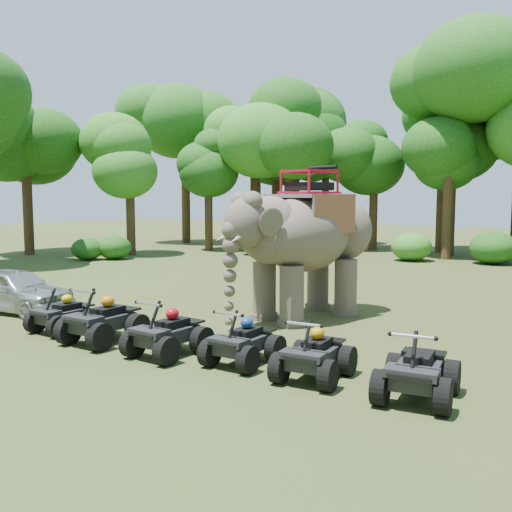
{
  "coord_description": "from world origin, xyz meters",
  "views": [
    {
      "loc": [
        7.71,
        -11.03,
        3.42
      ],
      "look_at": [
        0.0,
        1.2,
        1.9
      ],
      "focal_mm": 40.0,
      "sensor_mm": 36.0,
      "label": 1
    }
  ],
  "objects": [
    {
      "name": "ground",
      "position": [
        0.0,
        0.0,
        0.0
      ],
      "size": [
        110.0,
        110.0,
        0.0
      ],
      "primitive_type": "plane",
      "color": "#47381E",
      "rests_on": "ground"
    },
    {
      "name": "elephant",
      "position": [
        0.4,
        3.21,
        2.12
      ],
      "size": [
        3.7,
        5.5,
        4.25
      ],
      "primitive_type": null,
      "rotation": [
        0.0,
        0.0,
        -0.32
      ],
      "color": "brown",
      "rests_on": "ground"
    },
    {
      "name": "parked_car",
      "position": [
        -7.3,
        -0.74,
        0.66
      ],
      "size": [
        4.0,
        1.99,
        1.31
      ],
      "primitive_type": "imported",
      "rotation": [
        0.0,
        0.0,
        1.69
      ],
      "color": "#B7BABF",
      "rests_on": "ground"
    },
    {
      "name": "atv_0",
      "position": [
        -4.0,
        -1.63,
        0.58
      ],
      "size": [
        1.2,
        1.6,
        1.15
      ],
      "primitive_type": null,
      "rotation": [
        0.0,
        0.0,
        -0.04
      ],
      "color": "black",
      "rests_on": "ground"
    },
    {
      "name": "atv_1",
      "position": [
        -2.32,
        -1.85,
        0.67
      ],
      "size": [
        1.34,
        1.82,
        1.34
      ],
      "primitive_type": null,
      "rotation": [
        0.0,
        0.0,
        -0.01
      ],
      "color": "black",
      "rests_on": "ground"
    },
    {
      "name": "atv_2",
      "position": [
        -0.3,
        -1.89,
        0.63
      ],
      "size": [
        1.33,
        1.76,
        1.25
      ],
      "primitive_type": null,
      "rotation": [
        0.0,
        0.0,
        -0.06
      ],
      "color": "black",
      "rests_on": "ground"
    },
    {
      "name": "atv_3",
      "position": [
        1.42,
        -1.54,
        0.59
      ],
      "size": [
        1.18,
        1.6,
        1.17
      ],
      "primitive_type": null,
      "rotation": [
        0.0,
        0.0,
        -0.02
      ],
      "color": "black",
      "rests_on": "ground"
    },
    {
      "name": "atv_4",
      "position": [
        3.08,
        -1.64,
        0.6
      ],
      "size": [
        1.28,
        1.69,
        1.19
      ],
      "primitive_type": null,
      "rotation": [
        0.0,
        0.0,
        0.07
      ],
      "color": "black",
      "rests_on": "ground"
    },
    {
      "name": "atv_5",
      "position": [
        5.03,
        -1.68,
        0.62
      ],
      "size": [
        1.41,
        1.81,
        1.25
      ],
      "primitive_type": null,
      "rotation": [
        0.0,
        0.0,
        0.11
      ],
      "color": "black",
      "rests_on": "ground"
    },
    {
      "name": "tree_0",
      "position": [
        0.0,
        20.62,
        3.57
      ],
      "size": [
        4.99,
        4.99,
        7.13
      ],
      "primitive_type": null,
      "color": "#195114",
      "rests_on": "ground"
    },
    {
      "name": "tree_21",
      "position": [
        -21.41,
        10.12,
        4.55
      ],
      "size": [
        6.38,
        6.38,
        9.11
      ],
      "primitive_type": null,
      "color": "#195114",
      "rests_on": "ground"
    },
    {
      "name": "tree_22",
      "position": [
        -16.17,
        13.16,
        3.53
      ],
      "size": [
        4.94,
        4.94,
        7.06
      ],
      "primitive_type": null,
      "color": "#195114",
      "rests_on": "ground"
    },
    {
      "name": "tree_23",
      "position": [
        -13.97,
        17.77,
        3.45
      ],
      "size": [
        4.82,
        4.82,
        6.89
      ],
      "primitive_type": null,
      "color": "#195114",
      "rests_on": "ground"
    },
    {
      "name": "tree_24",
      "position": [
        -9.06,
        19.26,
        3.81
      ],
      "size": [
        5.33,
        5.33,
        7.62
      ],
      "primitive_type": null,
      "color": "#195114",
      "rests_on": "ground"
    },
    {
      "name": "tree_25",
      "position": [
        -5.35,
        23.7,
        3.86
      ],
      "size": [
        5.41,
        5.41,
        7.73
      ],
      "primitive_type": null,
      "color": "#195114",
      "rests_on": "ground"
    },
    {
      "name": "tree_26",
      "position": [
        -12.08,
        20.21,
        4.71
      ],
      "size": [
        6.6,
        6.6,
        9.42
      ],
      "primitive_type": null,
      "color": "#195114",
      "rests_on": "ground"
    },
    {
      "name": "tree_29",
      "position": [
        -0.39,
        22.74,
        5.39
      ],
      "size": [
        7.55,
        7.55,
        10.79
      ],
      "primitive_type": null,
      "color": "#195114",
      "rests_on": "ground"
    },
    {
      "name": "tree_31",
      "position": [
        -19.0,
        21.7,
        5.32
      ],
      "size": [
        7.45,
        7.45,
        10.65
      ],
      "primitive_type": null,
      "color": "#195114",
      "rests_on": "ground"
    },
    {
      "name": "tree_33",
      "position": [
        -15.26,
        25.55,
        4.43
      ],
      "size": [
        6.2,
        6.2,
        8.86
      ],
      "primitive_type": null,
      "color": "#195114",
      "rests_on": "ground"
    },
    {
      "name": "tree_34",
      "position": [
        -11.33,
        24.31,
        5.07
      ],
      "size": [
        7.1,
        7.1,
        10.15
      ],
      "primitive_type": null,
      "color": "#195114",
      "rests_on": "ground"
    },
    {
      "name": "tree_35",
      "position": [
        -1.32,
        24.52,
        4.72
      ],
      "size": [
        6.6,
        6.6,
        9.43
      ],
      "primitive_type": null,
      "color": "#195114",
      "rests_on": "ground"
    },
    {
      "name": "tree_37",
      "position": [
        -9.67,
        25.73,
        3.54
      ],
      "size": [
        4.96,
        4.96,
        7.08
      ],
      "primitive_type": null,
      "color": "#195114",
      "rests_on": "ground"
    },
    {
      "name": "tree_38",
      "position": [
        -12.42,
        23.54,
        5.25
      ],
      "size": [
        7.36,
        7.36,
        10.51
      ],
      "primitive_type": null,
      "color": "#195114",
      "rests_on": "ground"
    }
  ]
}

